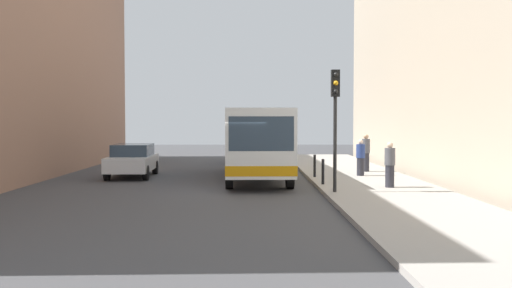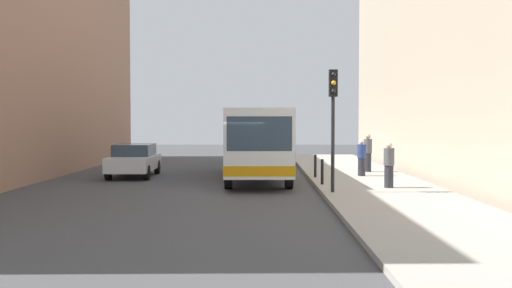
# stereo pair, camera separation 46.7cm
# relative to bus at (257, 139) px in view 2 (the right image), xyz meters

# --- Properties ---
(ground_plane) EXTENTS (80.00, 80.00, 0.00)m
(ground_plane) POSITION_rel_bus_xyz_m (-0.98, -4.43, -1.73)
(ground_plane) COLOR #424244
(sidewalk) EXTENTS (4.40, 40.00, 0.15)m
(sidewalk) POSITION_rel_bus_xyz_m (4.42, -4.43, -1.65)
(sidewalk) COLOR #9E9991
(sidewalk) RESTS_ON ground
(bus) EXTENTS (2.72, 11.06, 3.00)m
(bus) POSITION_rel_bus_xyz_m (0.00, 0.00, 0.00)
(bus) COLOR white
(bus) RESTS_ON ground
(car_beside_bus) EXTENTS (1.95, 4.44, 1.48)m
(car_beside_bus) POSITION_rel_bus_xyz_m (-5.58, 0.75, -0.94)
(car_beside_bus) COLOR silver
(car_beside_bus) RESTS_ON ground
(car_behind_bus) EXTENTS (1.96, 4.45, 1.48)m
(car_behind_bus) POSITION_rel_bus_xyz_m (-0.03, 8.94, -0.94)
(car_behind_bus) COLOR navy
(car_behind_bus) RESTS_ON ground
(traffic_light) EXTENTS (0.28, 0.33, 4.10)m
(traffic_light) POSITION_rel_bus_xyz_m (2.57, -6.20, 1.28)
(traffic_light) COLOR black
(traffic_light) RESTS_ON sidewalk
(bollard_near) EXTENTS (0.11, 0.11, 0.95)m
(bollard_near) POSITION_rel_bus_xyz_m (2.47, -3.78, -1.10)
(bollard_near) COLOR black
(bollard_near) RESTS_ON sidewalk
(bollard_mid) EXTENTS (0.11, 0.11, 0.95)m
(bollard_mid) POSITION_rel_bus_xyz_m (2.47, -0.96, -1.10)
(bollard_mid) COLOR black
(bollard_mid) RESTS_ON sidewalk
(pedestrian_near_signal) EXTENTS (0.38, 0.38, 1.64)m
(pedestrian_near_signal) POSITION_rel_bus_xyz_m (4.74, -4.85, -0.76)
(pedestrian_near_signal) COLOR #26262D
(pedestrian_near_signal) RESTS_ON sidewalk
(pedestrian_mid_sidewalk) EXTENTS (0.38, 0.38, 1.58)m
(pedestrian_mid_sidewalk) POSITION_rel_bus_xyz_m (4.53, -0.37, -0.79)
(pedestrian_mid_sidewalk) COLOR #26262D
(pedestrian_mid_sidewalk) RESTS_ON sidewalk
(pedestrian_far_sidewalk) EXTENTS (0.38, 0.38, 1.77)m
(pedestrian_far_sidewalk) POSITION_rel_bus_xyz_m (5.17, 1.71, -0.69)
(pedestrian_far_sidewalk) COLOR #26262D
(pedestrian_far_sidewalk) RESTS_ON sidewalk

